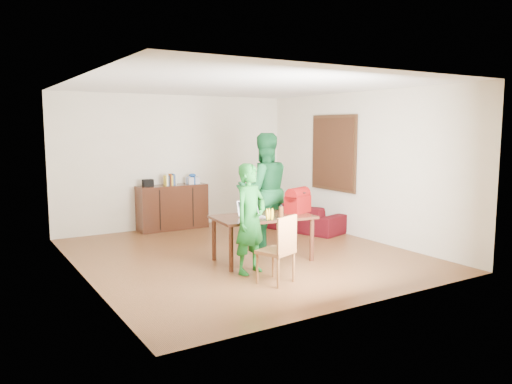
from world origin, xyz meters
TOP-DOWN VIEW (x-y plane):
  - room at (0.01, 0.13)m, footprint 5.20×5.70m
  - table at (0.07, -0.49)m, footprint 1.58×1.00m
  - chair at (-0.37, -1.53)m, footprint 0.53×0.52m
  - person_near at (-0.43, -0.94)m, footprint 0.66×0.54m
  - person_far at (0.58, 0.28)m, footprint 1.10×0.94m
  - laptop at (-0.14, -0.52)m, footprint 0.36×0.27m
  - bananas at (-0.04, -0.85)m, footprint 0.20×0.16m
  - bottle at (0.19, -0.80)m, footprint 0.07×0.07m
  - red_bag at (0.70, -0.52)m, footprint 0.48×0.38m
  - sofa at (1.95, 1.11)m, footprint 1.24×1.98m

SIDE VIEW (x-z plane):
  - chair at x=-0.37m, z-range -0.19..0.72m
  - sofa at x=1.95m, z-range 0.00..0.54m
  - table at x=0.07m, z-range 0.27..0.97m
  - bananas at x=-0.04m, z-range 0.71..0.77m
  - laptop at x=-0.14m, z-range 0.63..0.87m
  - person_near at x=-0.43m, z-range 0.00..1.55m
  - bottle at x=0.19m, z-range 0.71..0.91m
  - red_bag at x=0.70m, z-range 0.71..1.02m
  - person_far at x=0.58m, z-range 0.00..1.96m
  - room at x=0.01m, z-range -0.14..2.76m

